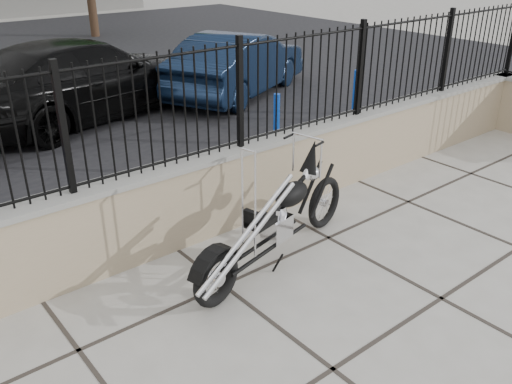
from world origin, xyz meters
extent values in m
plane|color=#99968E|center=(0.00, 0.00, 0.00)|extent=(90.00, 90.00, 0.00)
cube|color=gray|center=(0.00, 2.50, 0.48)|extent=(14.00, 0.36, 0.96)
cube|color=black|center=(0.00, 2.50, 1.56)|extent=(14.00, 0.08, 1.20)
imported|color=black|center=(1.28, 7.71, 0.75)|extent=(5.51, 3.37, 1.49)
imported|color=black|center=(4.55, 7.20, 0.68)|extent=(4.33, 3.07, 1.36)
cylinder|color=blue|center=(3.07, 4.23, 0.44)|extent=(0.13, 0.13, 0.87)
cylinder|color=#0C44B5|center=(5.42, 4.60, 0.43)|extent=(0.12, 0.12, 0.87)
camera|label=1|loc=(-2.58, -2.20, 3.14)|focal=38.00mm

